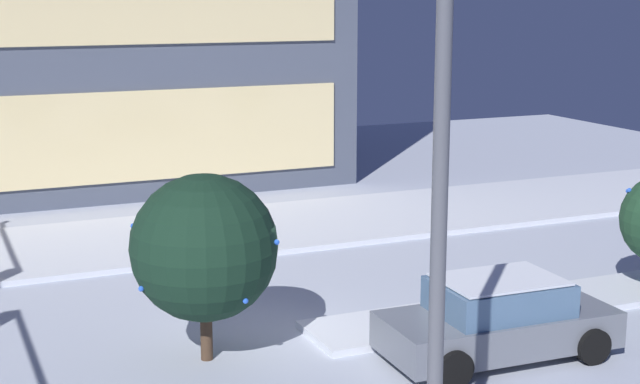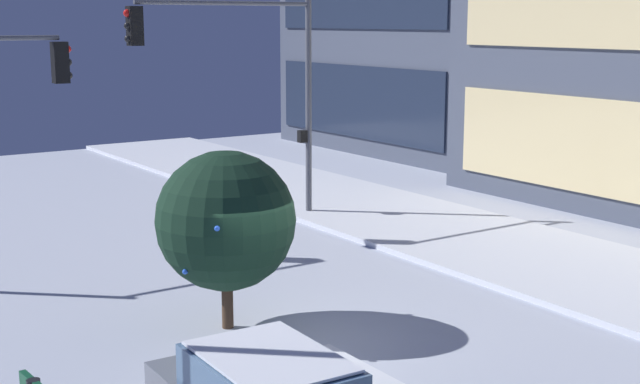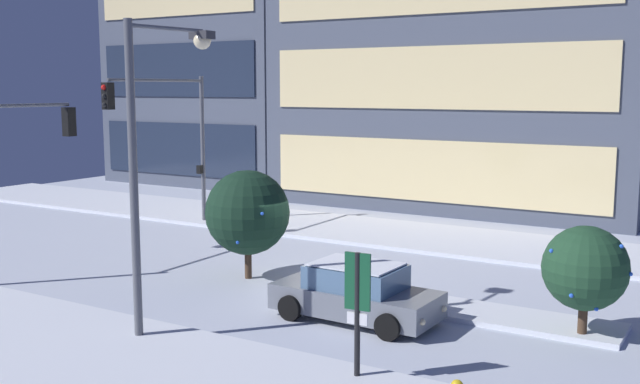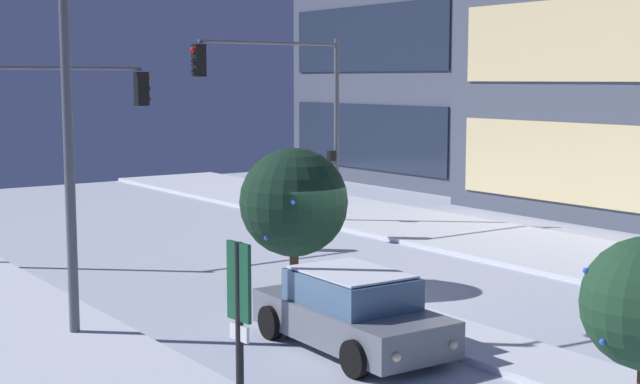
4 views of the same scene
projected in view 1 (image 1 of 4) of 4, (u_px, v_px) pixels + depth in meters
The scene contains 6 objects.
ground at pixel (269, 339), 18.06m from camera, with size 52.00×52.00×0.00m, color silver.
curb_strip_far at pixel (164, 238), 25.25m from camera, with size 52.00×5.20×0.14m, color silver.
median_strip at pixel (511, 308), 19.64m from camera, with size 9.00×1.80×0.14m, color silver.
car_near at pixel (498, 320), 17.06m from camera, with size 4.42×2.16×1.49m.
street_lamp_arched at pixel (419, 126), 11.83m from camera, with size 0.65×2.54×7.46m.
decorated_tree_left_of_median at pixel (204, 248), 16.65m from camera, with size 2.64×2.64×3.42m.
Camera 1 is at (-5.90, -16.06, 6.50)m, focal length 52.93 mm.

